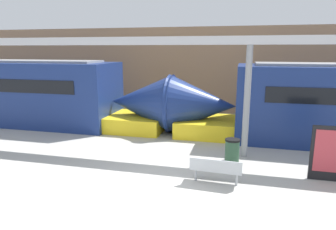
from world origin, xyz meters
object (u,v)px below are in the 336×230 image
(bench_near, at_px, (216,168))
(support_column_near, at_px, (247,103))
(train_right, at_px, (7,93))
(trash_bin, at_px, (232,152))
(poster_board, at_px, (334,154))

(bench_near, relative_size, support_column_near, 0.38)
(bench_near, xyz_separation_m, support_column_near, (0.79, 2.50, 1.47))
(bench_near, height_order, support_column_near, support_column_near)
(train_right, xyz_separation_m, trash_bin, (11.70, -3.53, -1.06))
(trash_bin, relative_size, poster_board, 0.55)
(trash_bin, relative_size, support_column_near, 0.23)
(poster_board, height_order, support_column_near, support_column_near)
(bench_near, distance_m, support_column_near, 3.01)
(train_right, relative_size, support_column_near, 4.53)
(support_column_near, bearing_deg, poster_board, -31.34)
(bench_near, height_order, poster_board, poster_board)
(train_right, distance_m, bench_near, 12.44)
(bench_near, bearing_deg, poster_board, 20.21)
(trash_bin, xyz_separation_m, support_column_near, (0.40, 0.95, 1.49))
(trash_bin, bearing_deg, poster_board, -10.75)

